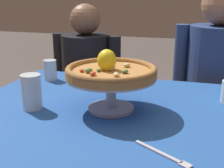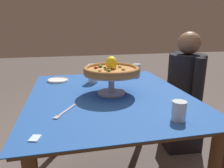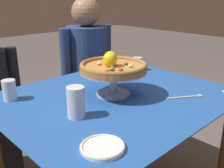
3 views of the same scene
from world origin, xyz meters
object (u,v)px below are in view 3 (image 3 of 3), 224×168
(water_glass_back_right, at_px, (137,65))
(water_glass_side_left, at_px, (76,104))
(water_glass_back_left, at_px, (9,91))
(diner_right, at_px, (88,75))
(pizza_stand, at_px, (113,78))
(pizza, at_px, (113,66))
(dinner_fork, at_px, (187,97))
(side_plate, at_px, (103,147))

(water_glass_back_right, bearing_deg, water_glass_side_left, -158.14)
(water_glass_back_left, distance_m, water_glass_back_right, 0.88)
(water_glass_side_left, height_order, water_glass_back_left, water_glass_side_left)
(water_glass_back_right, bearing_deg, diner_right, 94.23)
(pizza_stand, height_order, pizza, pizza)
(diner_right, bearing_deg, water_glass_back_left, -153.31)
(water_glass_side_left, bearing_deg, dinner_fork, -21.41)
(water_glass_side_left, bearing_deg, side_plate, -107.86)
(water_glass_back_left, bearing_deg, side_plate, -86.53)
(pizza, xyz_separation_m, water_glass_back_right, (0.45, 0.22, -0.12))
(water_glass_side_left, xyz_separation_m, water_glass_back_right, (0.75, 0.30, -0.02))
(water_glass_back_right, xyz_separation_m, dinner_fork, (-0.20, -0.52, -0.04))
(water_glass_back_right, bearing_deg, water_glass_back_left, 174.15)
(pizza_stand, distance_m, dinner_fork, 0.40)
(water_glass_back_left, height_order, dinner_fork, water_glass_back_left)
(water_glass_back_left, height_order, side_plate, water_glass_back_left)
(water_glass_back_right, xyz_separation_m, side_plate, (-0.84, -0.57, -0.03))
(water_glass_back_left, bearing_deg, dinner_fork, -41.90)
(pizza, xyz_separation_m, water_glass_back_left, (-0.43, 0.31, -0.11))
(dinner_fork, distance_m, diner_right, 1.05)
(pizza_stand, distance_m, water_glass_back_left, 0.53)
(diner_right, bearing_deg, water_glass_side_left, -131.26)
(pizza_stand, height_order, water_glass_back_right, pizza_stand)
(water_glass_back_right, relative_size, diner_right, 0.07)
(pizza, height_order, water_glass_side_left, pizza)
(pizza, xyz_separation_m, diner_right, (0.41, 0.73, -0.30))
(diner_right, bearing_deg, pizza_stand, -119.23)
(water_glass_back_right, relative_size, side_plate, 0.58)
(pizza, relative_size, diner_right, 0.28)
(pizza_stand, xyz_separation_m, water_glass_side_left, (-0.30, -0.08, -0.03))
(side_plate, relative_size, diner_right, 0.13)
(pizza_stand, distance_m, side_plate, 0.53)
(pizza_stand, relative_size, dinner_fork, 1.96)
(diner_right, bearing_deg, side_plate, -126.50)
(water_glass_side_left, distance_m, dinner_fork, 0.59)
(pizza_stand, bearing_deg, diner_right, 60.77)
(pizza_stand, distance_m, water_glass_back_right, 0.50)
(dinner_fork, xyz_separation_m, diner_right, (0.16, 1.03, -0.15))
(diner_right, bearing_deg, pizza, -119.32)
(water_glass_back_left, xyz_separation_m, dinner_fork, (0.68, -0.61, -0.04))
(water_glass_back_right, bearing_deg, side_plate, -145.82)
(pizza_stand, xyz_separation_m, diner_right, (0.41, 0.73, -0.24))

